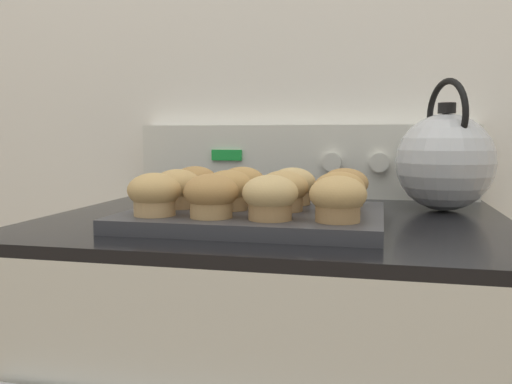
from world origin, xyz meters
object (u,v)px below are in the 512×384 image
muffin_pan (256,217)px  muffin_r1_c2 (283,191)px  muffin_r1_c0 (177,188)px  muffin_r0_c2 (270,197)px  muffin_r2_c2 (293,186)px  muffin_r0_c1 (211,196)px  muffin_r0_c3 (338,199)px  muffin_r2_c0 (195,184)px  muffin_r1_c3 (339,192)px  muffin_r2_c3 (345,187)px  muffin_r1_c1 (229,190)px  muffin_r2_c1 (242,185)px  tea_kettle (445,160)px  muffin_r0_c0 (154,194)px

muffin_pan → muffin_r1_c2: bearing=3.7°
muffin_r1_c0 → muffin_r1_c2: size_ratio=1.00×
muffin_r0_c2 → muffin_r2_c2: 0.18m
muffin_r1_c0 → muffin_r0_c1: bearing=-45.8°
muffin_r0_c3 → muffin_r2_c0: 0.33m
muffin_r1_c3 → muffin_r2_c3: same height
muffin_r0_c2 → muffin_r0_c3: bearing=2.4°
muffin_r1_c1 → muffin_pan: bearing=3.5°
muffin_r2_c0 → muffin_r2_c1: same height
muffin_r1_c1 → muffin_r1_c3: (0.18, 0.00, 0.00)m
muffin_r1_c3 → muffin_r2_c3: 0.10m
muffin_r0_c1 → muffin_r2_c1: 0.19m
muffin_r0_c3 → muffin_r2_c3: same height
muffin_r1_c2 → muffin_r0_c2: bearing=-91.1°
tea_kettle → muffin_r1_c3: bearing=-127.4°
muffin_r2_c2 → muffin_r1_c3: bearing=-45.8°
muffin_r0_c1 → muffin_r2_c2: size_ratio=1.00×
muffin_r0_c3 → muffin_r1_c3: (-0.00, 0.09, 0.00)m
muffin_r0_c1 → muffin_r1_c0: (-0.09, 0.09, 0.00)m
muffin_r1_c3 → muffin_r2_c0: (-0.27, 0.09, 0.00)m
muffin_pan → tea_kettle: size_ratio=1.62×
muffin_r0_c1 → muffin_r1_c3: same height
muffin_r0_c3 → muffin_r2_c3: (-0.00, 0.18, 0.00)m
muffin_r1_c2 → muffin_r1_c3: 0.09m
muffin_r1_c3 → muffin_r2_c1: bearing=152.3°
muffin_r0_c0 → muffin_r1_c1: bearing=44.0°
muffin_r0_c1 → muffin_r1_c2: bearing=46.3°
muffin_r1_c0 → tea_kettle: (0.45, 0.23, 0.04)m
muffin_r0_c3 → muffin_r1_c1: size_ratio=1.00×
muffin_r0_c2 → muffin_r2_c0: bearing=134.3°
muffin_r2_c1 → muffin_r2_c3: same height
muffin_r0_c0 → muffin_r2_c1: same height
muffin_r0_c2 → muffin_r1_c3: size_ratio=1.00×
muffin_pan → muffin_r1_c2: muffin_r1_c2 is taller
tea_kettle → muffin_r0_c0: bearing=-144.3°
muffin_r1_c0 → muffin_r2_c1: bearing=46.9°
muffin_r1_c1 → muffin_r1_c2: (0.09, 0.01, 0.00)m
muffin_r0_c1 → muffin_r2_c3: same height
muffin_r2_c1 → tea_kettle: bearing=21.2°
muffin_r0_c2 → tea_kettle: (0.27, 0.33, 0.04)m
muffin_r0_c0 → muffin_r2_c2: bearing=44.6°
muffin_r0_c3 → tea_kettle: tea_kettle is taller
muffin_pan → muffin_r2_c2: muffin_r2_c2 is taller
muffin_r1_c0 → muffin_r2_c2: same height
muffin_r0_c0 → muffin_r0_c2: bearing=-0.5°
muffin_r0_c1 → muffin_r0_c3: bearing=1.1°
muffin_r2_c2 → muffin_r2_c3: same height
muffin_r0_c1 → muffin_r2_c2: 0.20m
muffin_r2_c0 → muffin_r0_c3: bearing=-33.1°
muffin_r2_c1 → muffin_r0_c1: bearing=-89.9°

